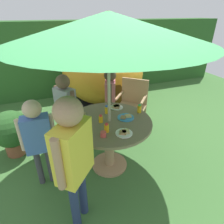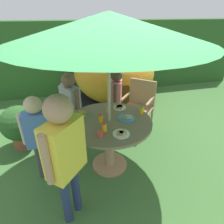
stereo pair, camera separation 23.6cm
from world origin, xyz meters
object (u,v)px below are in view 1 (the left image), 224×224
object	(u,v)px
child_in_pink_shirt	(110,94)
snack_bowl	(79,116)
juice_bottle_center_front	(101,119)
child_in_grey_shirt	(65,103)
plate_near_left	(126,117)
patio_umbrella	(108,28)
wooden_chair	(133,102)
cup_near	(103,134)
child_in_blue_shirt	(37,134)
dome_tent	(102,72)
juice_bottle_near_right	(107,128)
potted_plant	(11,131)
plate_back_edge	(124,133)
plate_center_back	(116,107)
juice_bottle_far_right	(107,110)
juice_bottle_far_left	(139,109)
garden_table	(109,133)
child_in_yellow_shirt	(73,152)

from	to	relation	value
child_in_pink_shirt	snack_bowl	size ratio (longest dim) A/B	8.12
snack_bowl	juice_bottle_center_front	size ratio (longest dim) A/B	1.41
child_in_grey_shirt	juice_bottle_center_front	bearing A→B (deg)	-6.65
snack_bowl	plate_near_left	bearing A→B (deg)	-20.29
patio_umbrella	child_in_grey_shirt	xyz separation A→B (m)	(-0.45, 0.70, -1.08)
wooden_chair	cup_near	world-z (taller)	wooden_chair
child_in_blue_shirt	wooden_chair	bearing A→B (deg)	28.23
dome_tent	snack_bowl	size ratio (longest dim) A/B	15.31
child_in_blue_shirt	juice_bottle_near_right	size ratio (longest dim) A/B	10.47
wooden_chair	snack_bowl	world-z (taller)	wooden_chair
potted_plant	plate_back_edge	xyz separation A→B (m)	(1.35, -1.11, 0.35)
snack_bowl	plate_center_back	xyz separation A→B (m)	(0.57, 0.11, -0.02)
juice_bottle_far_right	potted_plant	bearing A→B (deg)	156.70
plate_near_left	child_in_blue_shirt	bearing A→B (deg)	179.08
juice_bottle_far_left	plate_back_edge	bearing A→B (deg)	-135.26
child_in_blue_shirt	plate_near_left	distance (m)	1.10
child_in_grey_shirt	juice_bottle_center_front	size ratio (longest dim) A/B	11.78
garden_table	child_in_blue_shirt	xyz separation A→B (m)	(-0.87, 0.01, 0.18)
child_in_grey_shirt	plate_center_back	xyz separation A→B (m)	(0.68, -0.38, -0.01)
child_in_yellow_shirt	plate_near_left	bearing A→B (deg)	-10.03
garden_table	juice_bottle_center_front	size ratio (longest dim) A/B	10.70
plate_back_edge	cup_near	xyz separation A→B (m)	(-0.24, 0.03, 0.02)
child_in_yellow_shirt	plate_back_edge	world-z (taller)	child_in_yellow_shirt
child_in_pink_shirt	juice_bottle_far_right	distance (m)	0.69
child_in_grey_shirt	child_in_blue_shirt	xyz separation A→B (m)	(-0.42, -0.69, -0.02)
juice_bottle_near_right	juice_bottle_far_right	bearing A→B (deg)	70.75
patio_umbrella	child_in_pink_shirt	world-z (taller)	patio_umbrella
plate_center_back	juice_bottle_far_right	distance (m)	0.22
child_in_blue_shirt	juice_bottle_far_right	bearing A→B (deg)	12.94
potted_plant	snack_bowl	size ratio (longest dim) A/B	4.99
wooden_chair	juice_bottle_far_right	bearing A→B (deg)	-96.39
potted_plant	child_in_yellow_shirt	world-z (taller)	child_in_yellow_shirt
juice_bottle_far_right	cup_near	bearing A→B (deg)	-112.96
garden_table	juice_bottle_near_right	world-z (taller)	juice_bottle_near_right
child_in_blue_shirt	potted_plant	bearing A→B (deg)	118.80
dome_tent	juice_bottle_near_right	bearing A→B (deg)	-112.80
dome_tent	plate_back_edge	world-z (taller)	dome_tent
juice_bottle_far_left	juice_bottle_center_front	xyz separation A→B (m)	(-0.58, -0.07, -0.01)
wooden_chair	child_in_grey_shirt	bearing A→B (deg)	-130.39
plate_near_left	dome_tent	bearing A→B (deg)	79.76
child_in_yellow_shirt	dome_tent	bearing A→B (deg)	18.68
plate_near_left	juice_bottle_far_left	world-z (taller)	juice_bottle_far_left
plate_near_left	juice_bottle_near_right	distance (m)	0.41
juice_bottle_near_right	juice_bottle_far_left	xyz separation A→B (m)	(0.58, 0.30, 0.00)
plate_near_left	juice_bottle_center_front	distance (m)	0.34
plate_back_edge	juice_bottle_center_front	world-z (taller)	juice_bottle_center_front
child_in_blue_shirt	juice_bottle_far_left	world-z (taller)	child_in_blue_shirt
child_in_yellow_shirt	garden_table	bearing A→B (deg)	-0.00
child_in_pink_shirt	plate_back_edge	xyz separation A→B (m)	(-0.26, -1.17, 0.01)
garden_table	plate_center_back	distance (m)	0.43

